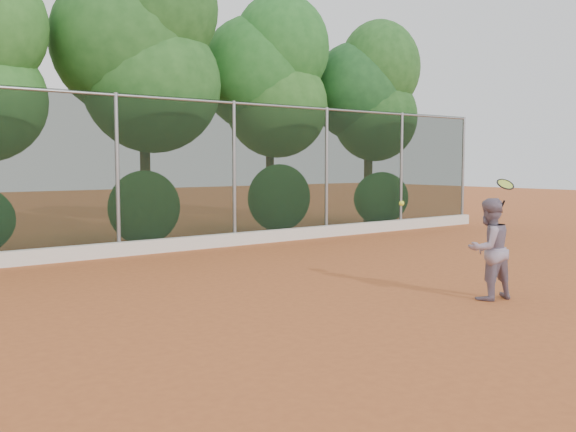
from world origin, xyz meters
TOP-DOWN VIEW (x-y plane):
  - ground at (0.00, 0.00)m, footprint 80.00×80.00m
  - concrete_curb at (0.00, 6.82)m, footprint 24.00×0.20m
  - tennis_player at (2.45, -0.65)m, footprint 0.82×0.69m
  - chainlink_fence at (-0.00, 7.00)m, footprint 24.09×0.09m
  - foliage_backdrop at (-0.55, 8.98)m, footprint 23.70×3.63m
  - tennis_racket at (2.66, -0.75)m, footprint 0.33×0.31m
  - tennis_ball_in_flight at (1.16, -0.11)m, footprint 0.07×0.07m

SIDE VIEW (x-z plane):
  - ground at x=0.00m, z-range 0.00..0.00m
  - concrete_curb at x=0.00m, z-range 0.00..0.30m
  - tennis_player at x=2.45m, z-range 0.00..1.49m
  - tennis_ball_in_flight at x=1.16m, z-range 1.41..1.48m
  - tennis_racket at x=2.66m, z-range 1.38..1.93m
  - chainlink_fence at x=0.00m, z-range 0.11..3.61m
  - foliage_backdrop at x=-0.55m, z-range 0.63..8.18m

